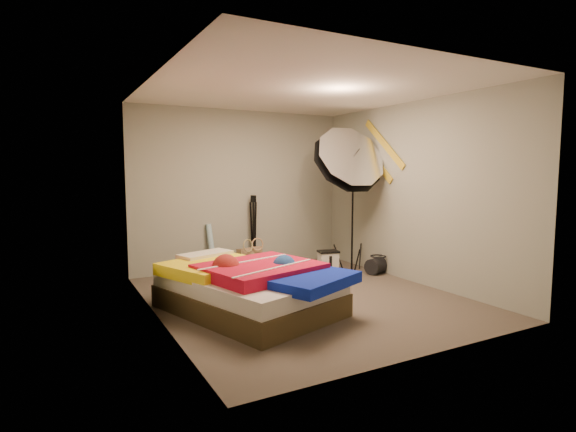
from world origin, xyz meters
TOP-DOWN VIEW (x-y plane):
  - floor at (0.00, 0.00)m, footprint 4.00×4.00m
  - ceiling at (0.00, 0.00)m, footprint 4.00×4.00m
  - wall_back at (0.00, 2.00)m, footprint 3.50×0.00m
  - wall_front at (0.00, -2.00)m, footprint 3.50×0.00m
  - wall_left at (-1.75, 0.00)m, footprint 0.00×4.00m
  - wall_right at (1.75, 0.00)m, footprint 0.00×4.00m
  - tote_bag at (-0.07, 1.47)m, footprint 0.43×0.26m
  - wrapping_roll at (-0.54, 1.90)m, footprint 0.16×0.23m
  - camera_case at (1.09, 1.11)m, footprint 0.33×0.27m
  - duffel_bag at (1.65, 0.59)m, footprint 0.45×0.35m
  - wall_stripe_upper at (1.73, 0.60)m, footprint 0.02×0.91m
  - wall_stripe_lower at (1.73, 0.85)m, footprint 0.02×0.91m
  - bed at (-0.81, -0.17)m, footprint 1.88×2.25m
  - photo_umbrella at (1.25, 0.87)m, footprint 1.41×1.09m
  - camera_tripod at (0.16, 1.88)m, footprint 0.08×0.08m

SIDE VIEW (x-z plane):
  - floor at x=0.00m, z-range 0.00..0.00m
  - duffel_bag at x=1.65m, z-range 0.00..0.24m
  - camera_case at x=1.09m, z-range 0.00..0.29m
  - tote_bag at x=-0.07m, z-range -0.01..0.41m
  - bed at x=-0.81m, z-range 0.00..0.56m
  - wrapping_roll at x=-0.54m, z-range 0.00..0.74m
  - camera_tripod at x=0.16m, z-range 0.09..1.25m
  - wall_back at x=0.00m, z-range -0.50..3.00m
  - wall_front at x=0.00m, z-range -0.50..3.00m
  - wall_left at x=-1.75m, z-range -0.75..3.25m
  - wall_right at x=1.75m, z-range -0.75..3.25m
  - photo_umbrella at x=1.25m, z-range 0.51..2.84m
  - wall_stripe_lower at x=1.73m, z-range 1.36..2.14m
  - wall_stripe_upper at x=1.73m, z-range 1.56..2.34m
  - ceiling at x=0.00m, z-range 2.50..2.50m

